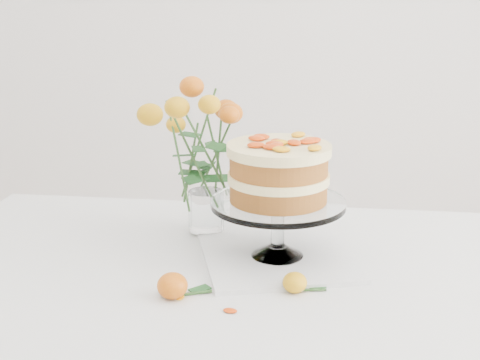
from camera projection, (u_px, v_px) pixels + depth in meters
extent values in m
cube|color=tan|center=(250.00, 291.00, 1.32)|extent=(1.40, 0.90, 0.04)
cylinder|color=tan|center=(43.00, 342.00, 1.85)|extent=(0.06, 0.06, 0.71)
cube|color=white|center=(250.00, 280.00, 1.31)|extent=(1.42, 0.92, 0.01)
cube|color=white|center=(270.00, 242.00, 1.78)|extent=(1.42, 0.01, 0.20)
cube|color=silver|center=(277.00, 257.00, 1.40)|extent=(0.38, 0.38, 0.01)
cylinder|color=white|center=(278.00, 226.00, 1.38)|extent=(0.03, 0.03, 0.09)
cylinder|color=white|center=(278.00, 203.00, 1.36)|extent=(0.28, 0.28, 0.01)
cylinder|color=#A35024|center=(278.00, 191.00, 1.36)|extent=(0.25, 0.25, 0.04)
cylinder|color=#FFF9A4|center=(278.00, 177.00, 1.35)|extent=(0.26, 0.26, 0.02)
cylinder|color=#A35024|center=(279.00, 164.00, 1.34)|extent=(0.25, 0.25, 0.04)
cylinder|color=#FFF9A4|center=(279.00, 149.00, 1.33)|extent=(0.27, 0.27, 0.02)
cylinder|color=white|center=(206.00, 231.00, 1.55)|extent=(0.06, 0.06, 0.01)
cylinder|color=white|center=(206.00, 211.00, 1.53)|extent=(0.08, 0.08, 0.09)
ellipsoid|color=orange|center=(295.00, 282.00, 1.25)|extent=(0.05, 0.05, 0.04)
cylinder|color=#2B5120|center=(312.00, 291.00, 1.25)|extent=(0.06, 0.01, 0.00)
ellipsoid|color=#C74A09|center=(172.00, 286.00, 1.22)|extent=(0.06, 0.06, 0.05)
cylinder|color=#2B5120|center=(194.00, 294.00, 1.24)|extent=(0.07, 0.03, 0.01)
ellipsoid|color=#FFA810|center=(179.00, 297.00, 1.23)|extent=(0.03, 0.02, 0.00)
ellipsoid|color=#FFA810|center=(230.00, 311.00, 1.18)|extent=(0.03, 0.02, 0.00)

